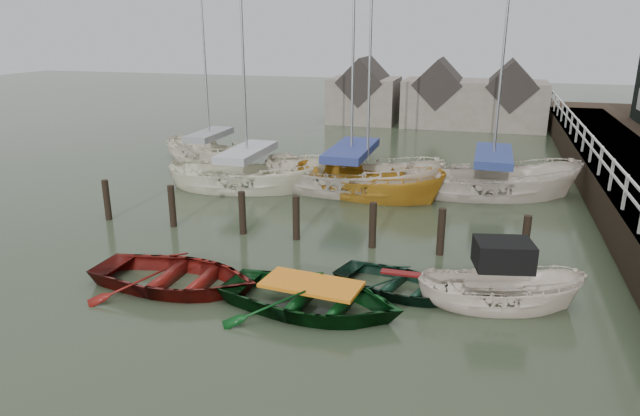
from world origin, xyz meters
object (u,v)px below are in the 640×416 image
(rowboat_dkgreen, at_px, (400,292))
(sailboat_d, at_px, (490,193))
(rowboat_red, at_px, (176,287))
(sailboat_a, at_px, (248,187))
(sailboat_b, at_px, (351,190))
(rowboat_green, at_px, (312,310))
(motorboat, at_px, (499,301))
(sailboat_e, at_px, (211,161))
(sailboat_c, at_px, (366,195))

(rowboat_dkgreen, bearing_deg, sailboat_d, 4.51)
(sailboat_d, bearing_deg, rowboat_red, 132.68)
(sailboat_a, distance_m, sailboat_b, 4.20)
(rowboat_green, xyz_separation_m, sailboat_d, (3.94, 11.09, 0.06))
(motorboat, relative_size, sailboat_e, 0.44)
(rowboat_green, distance_m, sailboat_d, 11.77)
(sailboat_c, bearing_deg, rowboat_dkgreen, -151.65)
(rowboat_dkgreen, height_order, sailboat_e, sailboat_e)
(rowboat_green, distance_m, sailboat_e, 16.09)
(rowboat_dkgreen, xyz_separation_m, sailboat_e, (-11.08, 11.65, 0.06))
(rowboat_red, distance_m, sailboat_d, 13.29)
(sailboat_c, bearing_deg, rowboat_red, 173.62)
(motorboat, xyz_separation_m, sailboat_c, (-4.93, 8.22, -0.10))
(rowboat_green, height_order, rowboat_dkgreen, rowboat_green)
(rowboat_red, bearing_deg, sailboat_b, -12.24)
(rowboat_red, bearing_deg, sailboat_e, 23.66)
(sailboat_b, distance_m, sailboat_d, 5.48)
(rowboat_red, xyz_separation_m, sailboat_d, (7.60, 10.90, 0.06))
(rowboat_red, distance_m, sailboat_c, 9.94)
(sailboat_a, bearing_deg, sailboat_d, -89.98)
(rowboat_red, distance_m, sailboat_b, 10.08)
(sailboat_b, relative_size, sailboat_e, 1.40)
(rowboat_green, distance_m, rowboat_dkgreen, 2.40)
(sailboat_c, bearing_deg, sailboat_a, 105.61)
(sailboat_a, bearing_deg, sailboat_c, -96.00)
(rowboat_red, relative_size, sailboat_b, 0.34)
(sailboat_b, xyz_separation_m, sailboat_c, (0.71, -0.34, -0.05))
(rowboat_dkgreen, distance_m, sailboat_a, 10.73)
(sailboat_d, bearing_deg, sailboat_c, 94.37)
(sailboat_a, height_order, sailboat_d, sailboat_d)
(rowboat_dkgreen, distance_m, sailboat_b, 9.11)
(rowboat_green, bearing_deg, sailboat_c, 10.30)
(rowboat_green, bearing_deg, sailboat_e, 41.00)
(sailboat_a, bearing_deg, rowboat_dkgreen, -147.03)
(rowboat_red, xyz_separation_m, sailboat_c, (2.94, 9.50, 0.01))
(rowboat_dkgreen, xyz_separation_m, sailboat_d, (2.09, 9.57, 0.06))
(sailboat_b, bearing_deg, rowboat_green, -169.46)
(rowboat_green, bearing_deg, sailboat_a, 37.00)
(sailboat_e, bearing_deg, rowboat_dkgreen, -113.74)
(rowboat_dkgreen, bearing_deg, sailboat_e, 60.36)
(sailboat_d, bearing_deg, rowboat_green, 148.01)
(rowboat_dkgreen, height_order, sailboat_a, sailboat_a)
(rowboat_green, xyz_separation_m, sailboat_e, (-9.22, 13.18, 0.06))
(rowboat_dkgreen, height_order, sailboat_b, sailboat_b)
(motorboat, height_order, sailboat_a, sailboat_a)
(sailboat_d, bearing_deg, rowboat_dkgreen, 155.25)
(sailboat_b, bearing_deg, rowboat_dkgreen, -156.46)
(motorboat, bearing_deg, rowboat_dkgreen, 76.29)
(rowboat_green, height_order, sailboat_c, sailboat_c)
(rowboat_dkgreen, relative_size, sailboat_b, 0.26)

